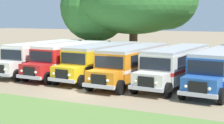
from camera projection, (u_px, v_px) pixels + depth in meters
name	position (u px, v px, depth m)	size (l,w,h in m)	color
ground_plane	(83.00, 93.00, 23.53)	(220.00, 220.00, 0.00)	#937F60
parked_bus_slot_0	(44.00, 55.00, 32.30)	(2.75, 10.85, 2.82)	silver
parked_bus_slot_1	(73.00, 57.00, 30.90)	(3.08, 10.89, 2.82)	red
parked_bus_slot_2	(103.00, 59.00, 29.56)	(3.22, 10.92, 2.82)	yellow
parked_bus_slot_3	(134.00, 62.00, 27.51)	(2.90, 10.87, 2.82)	orange
parked_bus_slot_4	(177.00, 63.00, 26.57)	(3.28, 10.93, 2.82)	silver
parked_bus_slot_5	(222.00, 67.00, 24.85)	(3.41, 10.95, 2.82)	#23519E
broad_shade_tree	(132.00, 2.00, 38.02)	(14.84, 12.72, 10.81)	brown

